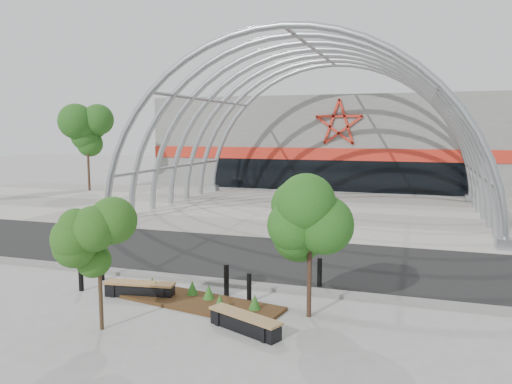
# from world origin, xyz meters

# --- Properties ---
(ground) EXTENTS (140.00, 140.00, 0.00)m
(ground) POSITION_xyz_m (0.00, 0.00, 0.00)
(ground) COLOR gray
(ground) RESTS_ON ground
(road) EXTENTS (140.00, 7.00, 0.02)m
(road) POSITION_xyz_m (0.00, 3.50, 0.01)
(road) COLOR black
(road) RESTS_ON ground
(forecourt) EXTENTS (60.00, 17.00, 0.04)m
(forecourt) POSITION_xyz_m (0.00, 15.50, 0.02)
(forecourt) COLOR gray
(forecourt) RESTS_ON ground
(kerb) EXTENTS (60.00, 0.50, 0.12)m
(kerb) POSITION_xyz_m (0.00, -0.25, 0.06)
(kerb) COLOR slate
(kerb) RESTS_ON ground
(arena_building) EXTENTS (34.00, 15.24, 8.00)m
(arena_building) POSITION_xyz_m (0.00, 33.45, 3.99)
(arena_building) COLOR slate
(arena_building) RESTS_ON ground
(vault_canopy) EXTENTS (20.80, 15.80, 20.36)m
(vault_canopy) POSITION_xyz_m (0.00, 15.50, 0.02)
(vault_canopy) COLOR #9BA1A6
(vault_canopy) RESTS_ON ground
(planting_bed) EXTENTS (5.18, 2.41, 0.53)m
(planting_bed) POSITION_xyz_m (0.25, -2.21, 0.13)
(planting_bed) COLOR #31200E
(planting_bed) RESTS_ON ground
(street_tree_0) EXTENTS (1.44, 1.44, 3.28)m
(street_tree_0) POSITION_xyz_m (-1.36, -4.75, 2.35)
(street_tree_0) COLOR #2F1F11
(street_tree_0) RESTS_ON ground
(street_tree_1) EXTENTS (1.62, 1.62, 3.83)m
(street_tree_1) POSITION_xyz_m (3.57, -2.21, 2.75)
(street_tree_1) COLOR black
(street_tree_1) RESTS_ON ground
(bench_0) EXTENTS (2.25, 0.77, 0.46)m
(bench_0) POSITION_xyz_m (-1.76, -2.22, 0.23)
(bench_0) COLOR black
(bench_0) RESTS_ON ground
(bench_1) EXTENTS (2.19, 1.30, 0.46)m
(bench_1) POSITION_xyz_m (2.22, -3.74, 0.22)
(bench_1) COLOR black
(bench_1) RESTS_ON ground
(bollard_0) EXTENTS (0.16, 0.16, 0.97)m
(bollard_0) POSITION_xyz_m (-3.87, -2.29, 0.49)
(bollard_0) COLOR black
(bollard_0) RESTS_ON ground
(bollard_1) EXTENTS (0.16, 0.16, 1.03)m
(bollard_1) POSITION_xyz_m (-3.91, -1.11, 0.52)
(bollard_1) COLOR black
(bollard_1) RESTS_ON ground
(bollard_2) EXTENTS (0.14, 0.14, 0.90)m
(bollard_2) POSITION_xyz_m (1.62, -1.65, 0.45)
(bollard_2) COLOR black
(bollard_2) RESTS_ON ground
(bollard_3) EXTENTS (0.16, 0.16, 1.00)m
(bollard_3) POSITION_xyz_m (0.76, -1.31, 0.50)
(bollard_3) COLOR black
(bollard_3) RESTS_ON ground
(bollard_4) EXTENTS (0.16, 0.16, 0.97)m
(bollard_4) POSITION_xyz_m (3.35, 0.48, 0.49)
(bollard_4) COLOR black
(bollard_4) RESTS_ON ground
(bg_tree_0) EXTENTS (3.00, 3.00, 6.45)m
(bg_tree_0) POSITION_xyz_m (-20.00, 20.00, 4.64)
(bg_tree_0) COLOR #301E15
(bg_tree_0) RESTS_ON ground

